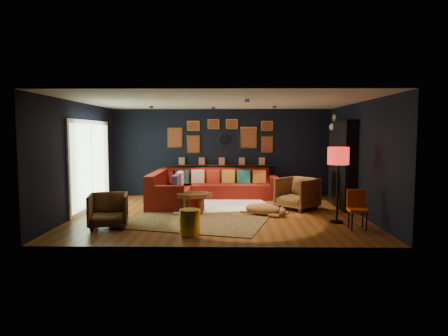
{
  "coord_description": "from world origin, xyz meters",
  "views": [
    {
      "loc": [
        0.23,
        -9.23,
        1.88
      ],
      "look_at": [
        0.1,
        0.3,
        1.05
      ],
      "focal_mm": 32.0,
      "sensor_mm": 36.0,
      "label": 1
    }
  ],
  "objects_px": {
    "sectional": "(199,189)",
    "armchair_left": "(108,209)",
    "armchair_right": "(297,192)",
    "floor_lamp": "(338,159)",
    "pouf": "(195,204)",
    "coffee_table": "(194,197)",
    "orange_chair": "(357,206)",
    "gold_stool": "(190,222)",
    "dog": "(263,207)"
  },
  "relations": [
    {
      "from": "sectional",
      "to": "coffee_table",
      "type": "distance_m",
      "value": 1.8
    },
    {
      "from": "coffee_table",
      "to": "pouf",
      "type": "xyz_separation_m",
      "value": [
        0.0,
        0.19,
        -0.21
      ]
    },
    {
      "from": "pouf",
      "to": "floor_lamp",
      "type": "relative_size",
      "value": 0.29
    },
    {
      "from": "pouf",
      "to": "armchair_left",
      "type": "distance_m",
      "value": 2.27
    },
    {
      "from": "armchair_right",
      "to": "dog",
      "type": "xyz_separation_m",
      "value": [
        -0.92,
        -0.8,
        -0.23
      ]
    },
    {
      "from": "coffee_table",
      "to": "orange_chair",
      "type": "height_order",
      "value": "orange_chair"
    },
    {
      "from": "armchair_right",
      "to": "gold_stool",
      "type": "height_order",
      "value": "armchair_right"
    },
    {
      "from": "coffee_table",
      "to": "floor_lamp",
      "type": "distance_m",
      "value": 3.37
    },
    {
      "from": "sectional",
      "to": "coffee_table",
      "type": "xyz_separation_m",
      "value": [
        0.01,
        -1.8,
        0.07
      ]
    },
    {
      "from": "armchair_right",
      "to": "dog",
      "type": "distance_m",
      "value": 1.24
    },
    {
      "from": "coffee_table",
      "to": "dog",
      "type": "xyz_separation_m",
      "value": [
        1.6,
        -0.21,
        -0.19
      ]
    },
    {
      "from": "coffee_table",
      "to": "armchair_right",
      "type": "bearing_deg",
      "value": 13.25
    },
    {
      "from": "gold_stool",
      "to": "dog",
      "type": "distance_m",
      "value": 2.32
    },
    {
      "from": "armchair_left",
      "to": "orange_chair",
      "type": "bearing_deg",
      "value": -11.82
    },
    {
      "from": "armchair_left",
      "to": "armchair_right",
      "type": "bearing_deg",
      "value": 14.33
    },
    {
      "from": "armchair_left",
      "to": "orange_chair",
      "type": "distance_m",
      "value": 4.94
    },
    {
      "from": "sectional",
      "to": "coffee_table",
      "type": "height_order",
      "value": "sectional"
    },
    {
      "from": "pouf",
      "to": "armchair_right",
      "type": "xyz_separation_m",
      "value": [
        2.52,
        0.4,
        0.25
      ]
    },
    {
      "from": "armchair_left",
      "to": "orange_chair",
      "type": "relative_size",
      "value": 0.99
    },
    {
      "from": "pouf",
      "to": "dog",
      "type": "xyz_separation_m",
      "value": [
        1.6,
        -0.4,
        0.02
      ]
    },
    {
      "from": "armchair_left",
      "to": "dog",
      "type": "distance_m",
      "value": 3.41
    },
    {
      "from": "sectional",
      "to": "orange_chair",
      "type": "height_order",
      "value": "sectional"
    },
    {
      "from": "armchair_left",
      "to": "dog",
      "type": "xyz_separation_m",
      "value": [
        3.19,
        1.21,
        -0.18
      ]
    },
    {
      "from": "sectional",
      "to": "dog",
      "type": "height_order",
      "value": "sectional"
    },
    {
      "from": "floor_lamp",
      "to": "dog",
      "type": "distance_m",
      "value": 2.01
    },
    {
      "from": "orange_chair",
      "to": "coffee_table",
      "type": "bearing_deg",
      "value": 160.69
    },
    {
      "from": "armchair_right",
      "to": "dog",
      "type": "bearing_deg",
      "value": -92.35
    },
    {
      "from": "sectional",
      "to": "armchair_left",
      "type": "height_order",
      "value": "sectional"
    },
    {
      "from": "orange_chair",
      "to": "dog",
      "type": "bearing_deg",
      "value": 148.96
    },
    {
      "from": "armchair_left",
      "to": "pouf",
      "type": "bearing_deg",
      "value": 33.6
    },
    {
      "from": "floor_lamp",
      "to": "coffee_table",
      "type": "bearing_deg",
      "value": 163.55
    },
    {
      "from": "coffee_table",
      "to": "floor_lamp",
      "type": "height_order",
      "value": "floor_lamp"
    },
    {
      "from": "armchair_right",
      "to": "floor_lamp",
      "type": "distance_m",
      "value": 1.85
    },
    {
      "from": "sectional",
      "to": "pouf",
      "type": "distance_m",
      "value": 1.61
    },
    {
      "from": "armchair_right",
      "to": "gold_stool",
      "type": "bearing_deg",
      "value": -86.66
    },
    {
      "from": "armchair_right",
      "to": "gold_stool",
      "type": "xyz_separation_m",
      "value": [
        -2.42,
        -2.57,
        -0.19
      ]
    },
    {
      "from": "armchair_right",
      "to": "pouf",
      "type": "bearing_deg",
      "value": -124.39
    },
    {
      "from": "sectional",
      "to": "floor_lamp",
      "type": "bearing_deg",
      "value": -41.1
    },
    {
      "from": "sectional",
      "to": "floor_lamp",
      "type": "relative_size",
      "value": 2.14
    },
    {
      "from": "orange_chair",
      "to": "armchair_right",
      "type": "bearing_deg",
      "value": 116.2
    },
    {
      "from": "armchair_left",
      "to": "dog",
      "type": "relative_size",
      "value": 0.65
    },
    {
      "from": "sectional",
      "to": "floor_lamp",
      "type": "height_order",
      "value": "floor_lamp"
    },
    {
      "from": "armchair_left",
      "to": "armchair_right",
      "type": "height_order",
      "value": "armchair_right"
    },
    {
      "from": "sectional",
      "to": "armchair_left",
      "type": "distance_m",
      "value": 3.58
    },
    {
      "from": "armchair_left",
      "to": "sectional",
      "type": "bearing_deg",
      "value": 52.2
    },
    {
      "from": "coffee_table",
      "to": "pouf",
      "type": "height_order",
      "value": "coffee_table"
    },
    {
      "from": "gold_stool",
      "to": "floor_lamp",
      "type": "height_order",
      "value": "floor_lamp"
    },
    {
      "from": "armchair_right",
      "to": "floor_lamp",
      "type": "bearing_deg",
      "value": -22.32
    },
    {
      "from": "armchair_left",
      "to": "gold_stool",
      "type": "height_order",
      "value": "armchair_left"
    },
    {
      "from": "pouf",
      "to": "coffee_table",
      "type": "bearing_deg",
      "value": -90.83
    }
  ]
}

